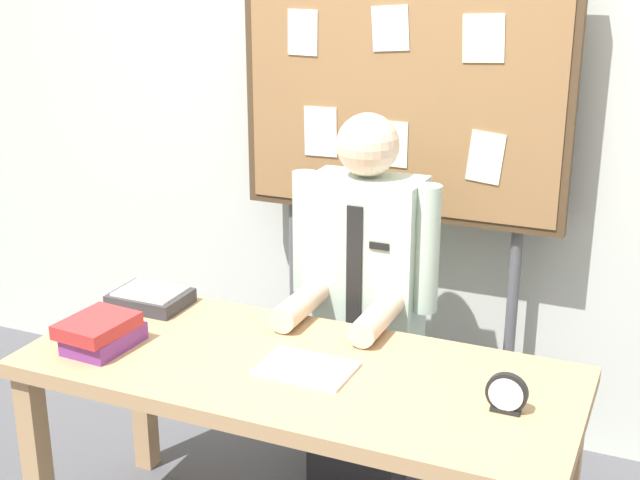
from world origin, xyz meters
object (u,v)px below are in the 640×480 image
(paper_tray, at_px, (151,298))
(bulletin_board, at_px, (401,94))
(open_notebook, at_px, (306,368))
(desk, at_px, (297,392))
(person, at_px, (364,318))
(book_stack, at_px, (101,333))
(desk_clock, at_px, (507,395))

(paper_tray, bearing_deg, bulletin_board, 46.58)
(open_notebook, bearing_deg, desk, 153.40)
(desk, height_order, person, person)
(desk, distance_m, open_notebook, 0.11)
(desk, relative_size, book_stack, 6.56)
(desk, bearing_deg, desk_clock, -2.44)
(bulletin_board, xyz_separation_m, desk_clock, (0.65, -0.96, -0.64))
(person, distance_m, book_stack, 0.95)
(desk_clock, relative_size, paper_tray, 0.45)
(desk, distance_m, book_stack, 0.65)
(book_stack, relative_size, paper_tray, 1.01)
(open_notebook, bearing_deg, book_stack, -169.89)
(desk_clock, bearing_deg, bulletin_board, 123.93)
(book_stack, height_order, paper_tray, book_stack)
(bulletin_board, distance_m, book_stack, 1.39)
(book_stack, xyz_separation_m, paper_tray, (-0.05, 0.36, -0.02))
(book_stack, bearing_deg, paper_tray, 98.73)
(book_stack, relative_size, desk_clock, 2.24)
(desk_clock, bearing_deg, book_stack, -175.02)
(person, distance_m, bulletin_board, 0.84)
(desk, height_order, open_notebook, open_notebook)
(desk, relative_size, person, 1.21)
(bulletin_board, relative_size, paper_tray, 7.56)
(open_notebook, bearing_deg, person, 93.84)
(book_stack, bearing_deg, open_notebook, 10.11)
(book_stack, bearing_deg, person, 48.88)
(paper_tray, bearing_deg, book_stack, -81.27)
(bulletin_board, bearing_deg, desk_clock, -56.07)
(book_stack, xyz_separation_m, open_notebook, (0.66, 0.12, -0.05))
(desk, xyz_separation_m, bulletin_board, (-0.00, 0.93, 0.78))
(book_stack, bearing_deg, desk_clock, 4.98)
(desk_clock, bearing_deg, desk, 177.56)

